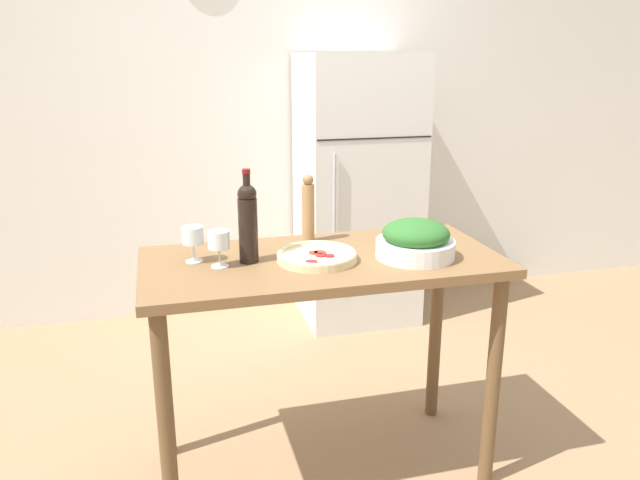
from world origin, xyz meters
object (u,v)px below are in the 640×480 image
wine_glass_near (219,241)px  pepper_mill (308,210)px  refrigerator (357,191)px  wine_bottle (248,221)px  salad_bowl (416,241)px  wine_glass_far (193,237)px  homemade_pizza (317,256)px

wine_glass_near → pepper_mill: pepper_mill is taller
refrigerator → pepper_mill: refrigerator is taller
pepper_mill → wine_glass_near: bearing=-149.5°
wine_bottle → salad_bowl: 0.63m
wine_glass_far → wine_bottle: bearing=-14.4°
refrigerator → salad_bowl: (-0.29, -1.58, 0.15)m
pepper_mill → salad_bowl: 0.46m
pepper_mill → wine_bottle: bearing=-144.4°
refrigerator → wine_glass_near: size_ratio=12.39×
homemade_pizza → wine_glass_near: bearing=176.2°
wine_glass_near → wine_glass_far: bearing=136.7°
homemade_pizza → pepper_mill: bearing=83.3°
salad_bowl → homemade_pizza: bearing=171.9°
pepper_mill → salad_bowl: size_ratio=0.93×
wine_glass_far → salad_bowl: salad_bowl is taller
wine_glass_near → wine_glass_far: size_ratio=1.00×
pepper_mill → homemade_pizza: (-0.03, -0.25, -0.11)m
wine_glass_far → pepper_mill: pepper_mill is taller
refrigerator → homemade_pizza: refrigerator is taller
wine_bottle → homemade_pizza: wine_bottle is taller
wine_glass_near → salad_bowl: size_ratio=0.45×
wine_glass_far → salad_bowl: bearing=-11.0°
wine_glass_far → wine_glass_near: bearing=-43.3°
wine_glass_near → pepper_mill: (0.38, 0.23, 0.04)m
refrigerator → pepper_mill: bearing=-116.2°
wine_glass_near → homemade_pizza: (0.35, -0.02, -0.08)m
wine_bottle → pepper_mill: bearing=35.6°
wine_bottle → pepper_mill: wine_bottle is taller
wine_bottle → wine_glass_far: size_ratio=2.58×
wine_glass_far → homemade_pizza: bearing=-13.3°
refrigerator → wine_glass_far: (-1.10, -1.42, 0.19)m
refrigerator → wine_glass_far: 1.81m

